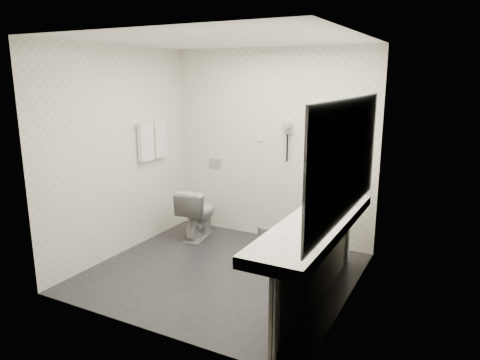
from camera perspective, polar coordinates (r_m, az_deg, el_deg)
The scene contains 30 objects.
floor at distance 5.07m, azimuth -2.34°, elevation -11.80°, with size 2.80×2.80×0.00m, color #232227.
ceiling at distance 4.60m, azimuth -2.65°, elevation 17.66°, with size 2.80×2.80×0.00m, color white.
wall_back at distance 5.82m, azimuth 3.98°, elevation 4.39°, with size 2.80×2.80×0.00m, color white.
wall_front at distance 3.64m, azimuth -12.82°, elevation -1.34°, with size 2.80×2.80×0.00m, color white.
wall_left at distance 5.50m, azimuth -15.21°, elevation 3.44°, with size 2.60×2.60×0.00m, color white.
wall_right at distance 4.17m, azimuth 14.41°, elevation 0.41°, with size 2.60×2.60×0.00m, color white.
vanity_counter at distance 4.17m, azimuth 9.71°, elevation -5.77°, with size 0.55×2.20×0.10m, color white.
vanity_panel at distance 4.32m, azimuth 9.81°, elevation -11.15°, with size 0.03×2.15×0.75m, color gray.
vanity_post_near at distance 3.44m, azimuth 4.63°, elevation -17.77°, with size 0.06×0.06×0.75m, color silver.
vanity_post_far at distance 5.24m, azimuth 13.69°, elevation -6.86°, with size 0.06×0.06×0.75m, color silver.
mirror at distance 3.94m, azimuth 13.68°, elevation 2.70°, with size 0.02×2.20×1.05m, color #B2BCC6.
basin_near at distance 3.58m, azimuth 6.44°, elevation -8.31°, with size 0.40×0.31×0.05m, color white.
basin_far at distance 4.76m, azimuth 12.19°, elevation -3.04°, with size 0.40×0.31×0.05m, color white.
faucet_near at distance 3.49m, azimuth 9.48°, elevation -7.43°, with size 0.04×0.04×0.15m, color silver.
faucet_far at distance 4.69m, azimuth 14.53°, elevation -2.27°, with size 0.04×0.04×0.15m, color silver.
soap_bottle_a at distance 4.11m, azimuth 11.41°, elevation -4.60°, with size 0.05×0.05×0.11m, color beige.
soap_bottle_c at distance 4.13m, azimuth 11.76°, elevation -4.33°, with size 0.05×0.05×0.14m, color beige.
glass_left at distance 4.39m, azimuth 13.41°, elevation -3.63°, with size 0.05×0.05×0.10m, color silver.
toilet at distance 6.01m, azimuth -5.49°, elevation -4.22°, with size 0.39×0.68×0.69m, color white.
flush_plate at distance 6.24m, azimuth -3.28°, elevation 2.22°, with size 0.18×0.02×0.12m, color #B2B5BA.
pedal_bin at distance 5.56m, azimuth 3.46°, elevation -7.67°, with size 0.23×0.23×0.32m, color #B2B5BA.
bin_lid at distance 5.50m, azimuth 3.49°, elevation -6.05°, with size 0.23×0.23×0.01m, color #B2B5BA.
towel_rail at distance 5.84m, azimuth -11.35°, elevation 7.17°, with size 0.02×0.02×0.62m, color silver.
towel_near at distance 5.76m, azimuth -12.05°, elevation 4.84°, with size 0.07×0.24×0.48m, color white.
towel_far at distance 5.97m, azimuth -10.34°, elevation 5.21°, with size 0.07×0.24×0.48m, color white.
dryer_cradle at distance 5.66m, azimuth 6.22°, elevation 6.65°, with size 0.10×0.04×0.14m, color #95949A.
dryer_barrel at distance 5.59m, azimuth 5.96°, elevation 6.88°, with size 0.08×0.08×0.14m, color #95949A.
dryer_cord at distance 5.68m, azimuth 6.10°, elevation 4.13°, with size 0.02×0.02×0.35m, color black.
switch_plate_a at distance 5.86m, azimuth 2.60°, elevation 5.45°, with size 0.09×0.02×0.09m, color white.
switch_plate_b at distance 5.60m, azimuth 9.12°, elevation 4.93°, with size 0.09×0.02×0.09m, color white.
Camera 1 is at (2.31, -3.96, 2.15)m, focal length 33.07 mm.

